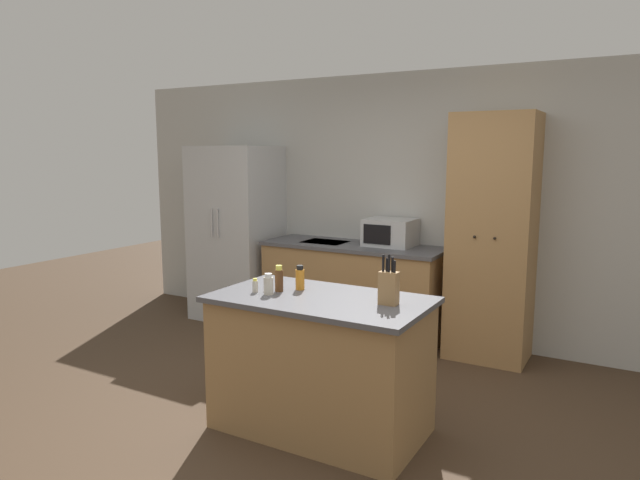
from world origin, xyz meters
The scene contains 13 objects.
ground_plane centered at (0.00, 0.00, 0.00)m, with size 14.00×14.00×0.00m, color #423021.
wall_back centered at (0.00, 2.33, 1.30)m, with size 7.20×0.06×2.60m.
refrigerator centered at (-2.10, 1.95, 0.95)m, with size 0.86×0.73×1.90m.
back_counter centered at (-0.68, 1.99, 0.47)m, with size 1.83×0.66×0.93m.
pantry_cabinet centered at (0.65, 2.04, 1.08)m, with size 0.70×0.55×2.17m.
kitchen_island centered at (0.01, 0.11, 0.46)m, with size 1.40×0.79×0.91m.
microwave centered at (-0.33, 2.08, 1.06)m, with size 0.46×0.40×0.26m.
knife_block centered at (0.47, 0.16, 1.02)m, with size 0.11×0.07×0.31m.
spice_bottle_tall_dark centered at (-0.43, 0.01, 0.95)m, with size 0.04×0.04×0.09m.
spice_bottle_short_red centered at (-0.32, 0.00, 0.97)m, with size 0.06×0.06×0.14m.
spice_bottle_amber_oil centered at (-0.21, 0.22, 0.98)m, with size 0.06×0.06×0.17m.
spice_bottle_green_herb centered at (-0.40, 0.12, 0.96)m, with size 0.04×0.04×0.11m.
spice_bottle_pale_salt centered at (-0.30, 0.10, 0.99)m, with size 0.06×0.06×0.18m.
Camera 1 is at (1.78, -3.00, 1.83)m, focal length 32.00 mm.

